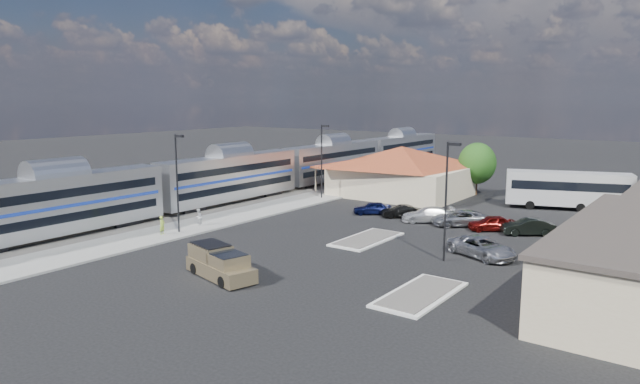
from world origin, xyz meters
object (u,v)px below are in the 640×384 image
Objects in this scene: station_depot at (401,171)px; suv at (482,247)px; coach_bus at (568,188)px; pickup_truck at (221,264)px.

station_depot is 28.29m from suv.
station_depot is 19.36m from coach_bus.
coach_bus reaches higher than pickup_truck.
pickup_truck is 41.79m from coach_bus.
station_depot is 2.90× the size of pickup_truck.
suv is (18.50, -21.28, -2.35)m from station_depot.
coach_bus is at bearing 8.37° from station_depot.
pickup_truck reaches higher than suv.
pickup_truck is 1.12× the size of suv.
suv is at bearing -49.00° from station_depot.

